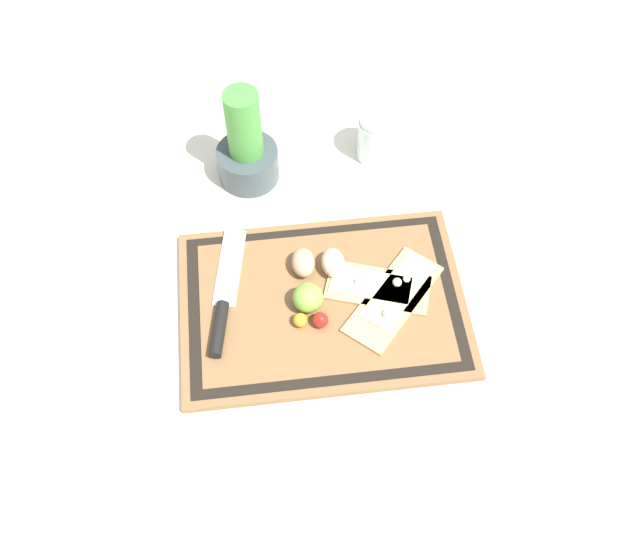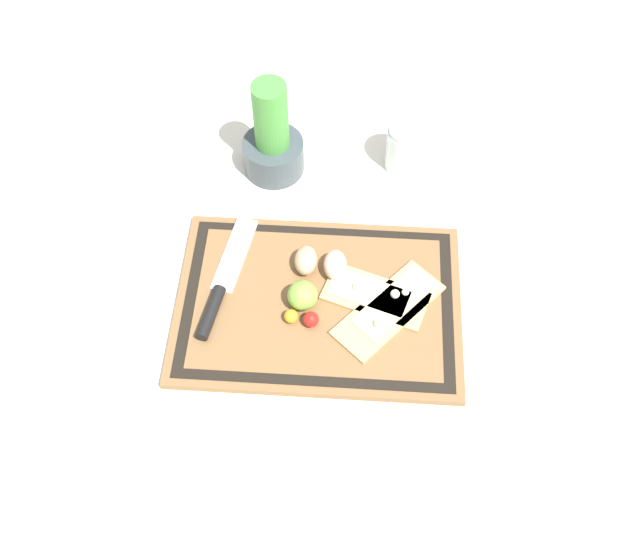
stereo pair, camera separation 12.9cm
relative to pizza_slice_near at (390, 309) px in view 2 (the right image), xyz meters
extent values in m
plane|color=silver|center=(-0.12, 0.01, -0.02)|extent=(6.00, 6.00, 0.00)
cube|color=brown|center=(-0.12, 0.01, -0.02)|extent=(0.49, 0.35, 0.01)
cube|color=black|center=(-0.12, 0.01, -0.01)|extent=(0.46, 0.32, 0.00)
cube|color=brown|center=(-0.12, 0.01, -0.01)|extent=(0.42, 0.28, 0.00)
cube|color=tan|center=(0.00, 0.00, 0.00)|extent=(0.20, 0.21, 0.01)
cube|color=beige|center=(0.01, 0.01, 0.00)|extent=(0.15, 0.16, 0.00)
sphere|color=silver|center=(-0.02, -0.04, 0.01)|extent=(0.02, 0.02, 0.02)
sphere|color=silver|center=(0.03, 0.03, 0.01)|extent=(0.01, 0.01, 0.01)
cube|color=tan|center=(-0.02, 0.02, 0.00)|extent=(0.19, 0.13, 0.01)
cube|color=beige|center=(-0.04, 0.03, 0.00)|extent=(0.15, 0.10, 0.00)
sphere|color=silver|center=(0.01, 0.02, 0.01)|extent=(0.02, 0.02, 0.02)
sphere|color=silver|center=(-0.06, 0.03, 0.01)|extent=(0.01, 0.01, 0.01)
cube|color=silver|center=(-0.28, 0.10, 0.00)|extent=(0.07, 0.17, 0.00)
cylinder|color=black|center=(-0.30, -0.03, 0.01)|extent=(0.04, 0.10, 0.02)
ellipsoid|color=tan|center=(-0.15, 0.08, 0.02)|extent=(0.04, 0.06, 0.04)
ellipsoid|color=beige|center=(-0.10, 0.07, 0.02)|extent=(0.04, 0.06, 0.04)
sphere|color=#7FB742|center=(-0.15, 0.00, 0.02)|extent=(0.05, 0.05, 0.05)
sphere|color=red|center=(-0.13, -0.03, 0.01)|extent=(0.03, 0.03, 0.03)
sphere|color=gold|center=(-0.17, -0.03, 0.01)|extent=(0.02, 0.02, 0.02)
cylinder|color=#3D474C|center=(-0.23, 0.32, 0.01)|extent=(0.12, 0.12, 0.07)
cylinder|color=#47933D|center=(-0.23, 0.32, 0.10)|extent=(0.06, 0.06, 0.18)
cylinder|color=silver|center=(0.03, 0.35, 0.02)|extent=(0.08, 0.08, 0.09)
cylinder|color=olive|center=(0.03, 0.35, 0.00)|extent=(0.07, 0.07, 0.03)
cylinder|color=silver|center=(0.03, 0.35, 0.07)|extent=(0.08, 0.08, 0.01)
camera|label=1|loc=(-0.21, -0.65, 1.09)|focal=42.00mm
camera|label=2|loc=(-0.08, -0.66, 1.09)|focal=42.00mm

